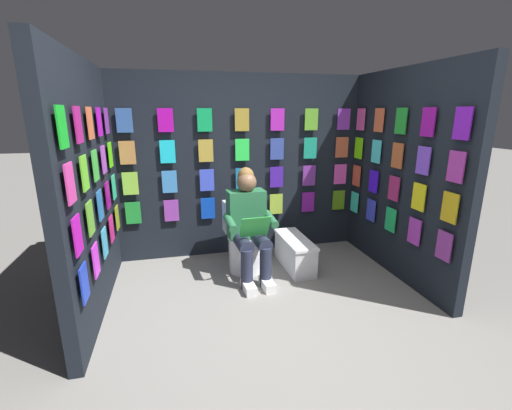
{
  "coord_description": "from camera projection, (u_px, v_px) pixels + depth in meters",
  "views": [
    {
      "loc": [
        0.81,
        2.19,
        1.75
      ],
      "look_at": [
        0.03,
        -1.06,
        0.85
      ],
      "focal_mm": 24.2,
      "sensor_mm": 36.0,
      "label": 1
    }
  ],
  "objects": [
    {
      "name": "person_reading",
      "position": [
        249.0,
        224.0,
        3.66
      ],
      "size": [
        0.54,
        0.7,
        1.19
      ],
      "rotation": [
        0.0,
        0.0,
        0.06
      ],
      "color": "#286B42",
      "rests_on": "ground"
    },
    {
      "name": "display_wall_back",
      "position": [
        241.0,
        167.0,
        4.27
      ],
      "size": [
        3.09,
        0.14,
        2.2
      ],
      "color": "black",
      "rests_on": "ground"
    },
    {
      "name": "ground_plane",
      "position": [
        292.0,
        344.0,
        2.69
      ],
      "size": [
        30.0,
        30.0,
        0.0
      ],
      "primitive_type": "plane",
      "color": "gray"
    },
    {
      "name": "toilet",
      "position": [
        244.0,
        241.0,
        3.94
      ],
      "size": [
        0.41,
        0.56,
        0.77
      ],
      "rotation": [
        0.0,
        0.0,
        0.06
      ],
      "color": "white",
      "rests_on": "ground"
    },
    {
      "name": "display_wall_left",
      "position": [
        402.0,
        176.0,
        3.66
      ],
      "size": [
        0.14,
        1.93,
        2.2
      ],
      "color": "black",
      "rests_on": "ground"
    },
    {
      "name": "comic_longbox_near",
      "position": [
        295.0,
        253.0,
        3.99
      ],
      "size": [
        0.29,
        0.75,
        0.36
      ],
      "rotation": [
        0.0,
        0.0,
        0.02
      ],
      "color": "silver",
      "rests_on": "ground"
    },
    {
      "name": "display_wall_right",
      "position": [
        88.0,
        191.0,
        2.97
      ],
      "size": [
        0.14,
        1.93,
        2.2
      ],
      "color": "black",
      "rests_on": "ground"
    }
  ]
}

